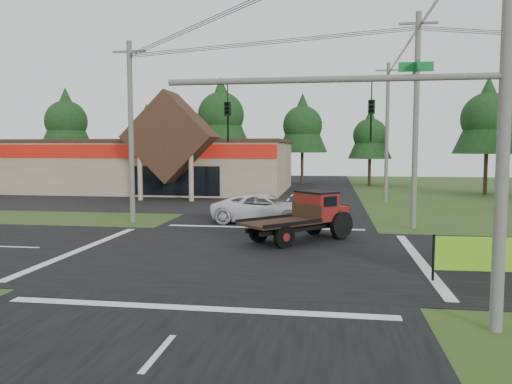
# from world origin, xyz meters

# --- Properties ---
(ground) EXTENTS (120.00, 120.00, 0.00)m
(ground) POSITION_xyz_m (0.00, 0.00, 0.00)
(ground) COLOR #314D1B
(ground) RESTS_ON ground
(road_ns) EXTENTS (12.00, 120.00, 0.02)m
(road_ns) POSITION_xyz_m (0.00, 0.00, 0.01)
(road_ns) COLOR black
(road_ns) RESTS_ON ground
(road_ew) EXTENTS (120.00, 12.00, 0.02)m
(road_ew) POSITION_xyz_m (0.00, 0.00, 0.01)
(road_ew) COLOR black
(road_ew) RESTS_ON ground
(parking_apron) EXTENTS (28.00, 14.00, 0.02)m
(parking_apron) POSITION_xyz_m (-14.00, 19.00, 0.01)
(parking_apron) COLOR black
(parking_apron) RESTS_ON ground
(cvs_building) EXTENTS (30.40, 18.20, 9.19)m
(cvs_building) POSITION_xyz_m (-15.70, 29.57, 2.78)
(cvs_building) COLOR gray
(cvs_building) RESTS_ON ground
(traffic_signal_mast) EXTENTS (8.12, 0.24, 7.00)m
(traffic_signal_mast) POSITION_xyz_m (5.82, -7.50, 4.43)
(traffic_signal_mast) COLOR #595651
(traffic_signal_mast) RESTS_ON ground
(utility_pole_nr) EXTENTS (2.00, 0.30, 11.00)m
(utility_pole_nr) POSITION_xyz_m (7.50, -7.50, 5.64)
(utility_pole_nr) COLOR #595651
(utility_pole_nr) RESTS_ON ground
(utility_pole_nw) EXTENTS (2.00, 0.30, 10.50)m
(utility_pole_nw) POSITION_xyz_m (-8.00, 8.00, 5.39)
(utility_pole_nw) COLOR #595651
(utility_pole_nw) RESTS_ON ground
(utility_pole_ne) EXTENTS (2.00, 0.30, 11.50)m
(utility_pole_ne) POSITION_xyz_m (8.00, 8.00, 5.89)
(utility_pole_ne) COLOR #595651
(utility_pole_ne) RESTS_ON ground
(utility_pole_n) EXTENTS (2.00, 0.30, 11.20)m
(utility_pole_n) POSITION_xyz_m (8.00, 22.00, 5.74)
(utility_pole_n) COLOR #595651
(utility_pole_n) RESTS_ON ground
(tree_row_a) EXTENTS (6.72, 6.72, 12.12)m
(tree_row_a) POSITION_xyz_m (-30.00, 40.00, 8.05)
(tree_row_a) COLOR #332316
(tree_row_a) RESTS_ON ground
(tree_row_b) EXTENTS (5.60, 5.60, 10.10)m
(tree_row_b) POSITION_xyz_m (-20.00, 42.00, 6.70)
(tree_row_b) COLOR #332316
(tree_row_b) RESTS_ON ground
(tree_row_c) EXTENTS (7.28, 7.28, 13.13)m
(tree_row_c) POSITION_xyz_m (-10.00, 41.00, 8.72)
(tree_row_c) COLOR #332316
(tree_row_c) RESTS_ON ground
(tree_row_d) EXTENTS (6.16, 6.16, 11.11)m
(tree_row_d) POSITION_xyz_m (0.00, 42.00, 7.38)
(tree_row_d) COLOR #332316
(tree_row_d) RESTS_ON ground
(tree_row_e) EXTENTS (5.04, 5.04, 9.09)m
(tree_row_e) POSITION_xyz_m (8.00, 40.00, 6.03)
(tree_row_e) COLOR #332316
(tree_row_e) RESTS_ON ground
(tree_side_ne) EXTENTS (6.16, 6.16, 11.11)m
(tree_side_ne) POSITION_xyz_m (18.00, 30.00, 7.38)
(tree_side_ne) COLOR #332316
(tree_side_ne) RESTS_ON ground
(antique_flatbed_truck) EXTENTS (5.49, 5.49, 2.35)m
(antique_flatbed_truck) POSITION_xyz_m (2.09, 3.36, 1.18)
(antique_flatbed_truck) COLOR #5C180D
(antique_flatbed_truck) RESTS_ON ground
(roadside_banner) EXTENTS (4.57, 0.30, 1.56)m
(roadside_banner) POSITION_xyz_m (9.13, -3.01, 0.78)
(roadside_banner) COLOR #68AD17
(roadside_banner) RESTS_ON ground
(white_pickup) EXTENTS (6.45, 3.61, 1.70)m
(white_pickup) POSITION_xyz_m (-0.21, 8.75, 0.85)
(white_pickup) COLOR white
(white_pickup) RESTS_ON ground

